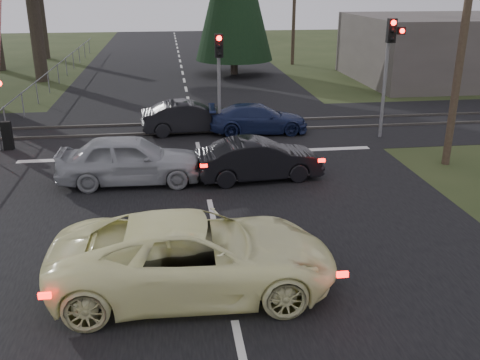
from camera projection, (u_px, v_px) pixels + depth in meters
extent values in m
plane|color=#2A3618|center=(223.00, 264.00, 12.15)|extent=(120.00, 120.00, 0.00)
cube|color=black|center=(197.00, 141.00, 21.43)|extent=(14.00, 100.00, 0.01)
cube|color=black|center=(194.00, 128.00, 23.29)|extent=(120.00, 8.00, 0.01)
cube|color=silver|center=(200.00, 154.00, 19.76)|extent=(13.00, 0.35, 0.00)
cube|color=#59544C|center=(195.00, 132.00, 22.53)|extent=(120.00, 0.12, 0.10)
cube|color=#59544C|center=(193.00, 123.00, 24.01)|extent=(120.00, 0.12, 0.10)
cube|color=black|center=(7.00, 136.00, 20.16)|extent=(0.35, 0.25, 1.10)
cylinder|color=slate|center=(384.00, 91.00, 21.33)|extent=(0.14, 0.14, 3.80)
cube|color=black|center=(391.00, 31.00, 20.34)|extent=(0.32, 0.24, 0.90)
sphere|color=#FF0C07|center=(394.00, 23.00, 20.12)|extent=(0.20, 0.20, 0.20)
sphere|color=black|center=(393.00, 31.00, 20.22)|extent=(0.18, 0.18, 0.18)
sphere|color=black|center=(392.00, 39.00, 20.33)|extent=(0.18, 0.18, 0.18)
cube|color=black|center=(401.00, 31.00, 20.39)|extent=(0.28, 0.22, 0.28)
sphere|color=#FF0C07|center=(402.00, 31.00, 20.28)|extent=(0.18, 0.18, 0.18)
cylinder|color=slate|center=(219.00, 97.00, 21.74)|extent=(0.14, 0.14, 3.20)
cube|color=black|center=(219.00, 46.00, 20.85)|extent=(0.32, 0.24, 0.90)
sphere|color=#FF0C07|center=(219.00, 38.00, 20.63)|extent=(0.20, 0.20, 0.20)
sphere|color=black|center=(219.00, 46.00, 20.73)|extent=(0.18, 0.18, 0.18)
sphere|color=black|center=(219.00, 54.00, 20.84)|extent=(0.18, 0.18, 0.18)
cylinder|color=#4C3D2D|center=(464.00, 32.00, 17.21)|extent=(0.26, 0.26, 9.00)
cylinder|color=#4C3D2D|center=(294.00, 3.00, 39.48)|extent=(0.26, 0.26, 9.00)
cylinder|color=#473D33|center=(37.00, 38.00, 33.28)|extent=(0.80, 0.80, 5.40)
cylinder|color=#473D33|center=(41.00, 25.00, 43.24)|extent=(0.80, 0.80, 5.40)
cylinder|color=#473D33|center=(234.00, 59.00, 36.37)|extent=(0.50, 0.50, 2.00)
cube|color=#59514C|center=(467.00, 48.00, 34.12)|extent=(14.00, 10.00, 4.00)
imported|color=#FFFDB6|center=(195.00, 255.00, 10.86)|extent=(5.83, 2.80, 1.60)
imported|color=black|center=(259.00, 160.00, 17.12)|extent=(4.11, 1.75, 1.32)
imported|color=#9B9FA3|center=(130.00, 159.00, 16.78)|extent=(4.56, 1.94, 1.54)
imported|color=#19234B|center=(258.00, 119.00, 22.41)|extent=(4.22, 1.88, 1.20)
imported|color=black|center=(190.00, 117.00, 22.41)|extent=(4.12, 1.76, 1.32)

